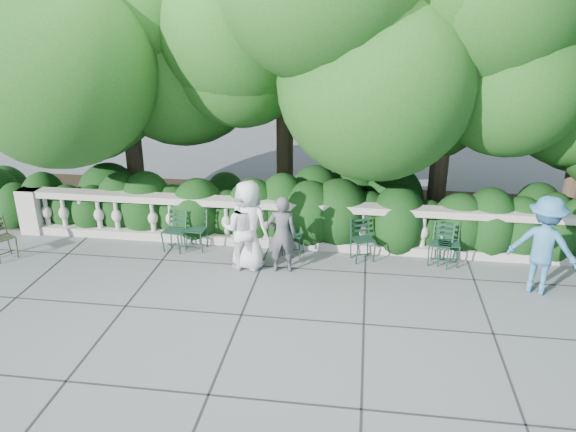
# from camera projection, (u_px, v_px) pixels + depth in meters

# --- Properties ---
(ground) EXTENTS (90.00, 90.00, 0.00)m
(ground) POSITION_uv_depth(u_px,v_px,m) (280.00, 288.00, 10.08)
(ground) COLOR #54585C
(ground) RESTS_ON ground
(balustrade) EXTENTS (12.00, 0.44, 1.00)m
(balustrade) POSITION_uv_depth(u_px,v_px,m) (293.00, 225.00, 11.55)
(balustrade) COLOR #9E998E
(balustrade) RESTS_ON ground
(shrub_hedge) EXTENTS (15.00, 2.60, 1.70)m
(shrub_hedge) POSITION_uv_depth(u_px,v_px,m) (300.00, 225.00, 12.84)
(shrub_hedge) COLOR black
(shrub_hedge) RESTS_ON ground
(tree_canopy) EXTENTS (15.04, 6.52, 6.78)m
(tree_canopy) POSITION_uv_depth(u_px,v_px,m) (336.00, 44.00, 11.47)
(tree_canopy) COLOR #3F3023
(tree_canopy) RESTS_ON ground
(chair_a) EXTENTS (0.47, 0.51, 0.84)m
(chair_a) POSITION_uv_depth(u_px,v_px,m) (194.00, 252.00, 11.48)
(chair_a) COLOR black
(chair_a) RESTS_ON ground
(chair_b) EXTENTS (0.51, 0.54, 0.84)m
(chair_b) POSITION_uv_depth(u_px,v_px,m) (172.00, 253.00, 11.42)
(chair_b) COLOR black
(chair_b) RESTS_ON ground
(chair_c) EXTENTS (0.50, 0.54, 0.84)m
(chair_c) POSITION_uv_depth(u_px,v_px,m) (291.00, 257.00, 11.25)
(chair_c) COLOR black
(chair_c) RESTS_ON ground
(chair_d) EXTENTS (0.59, 0.61, 0.84)m
(chair_d) POSITION_uv_depth(u_px,v_px,m) (364.00, 263.00, 11.01)
(chair_d) COLOR black
(chair_d) RESTS_ON ground
(chair_e) EXTENTS (0.46, 0.50, 0.84)m
(chair_e) POSITION_uv_depth(u_px,v_px,m) (447.00, 267.00, 10.83)
(chair_e) COLOR black
(chair_e) RESTS_ON ground
(chair_f) EXTENTS (0.57, 0.59, 0.84)m
(chair_f) POSITION_uv_depth(u_px,v_px,m) (437.00, 268.00, 10.81)
(chair_f) COLOR black
(chair_f) RESTS_ON ground
(chair_weathered) EXTENTS (0.64, 0.62, 0.84)m
(chair_weathered) POSITION_uv_depth(u_px,v_px,m) (9.00, 260.00, 11.12)
(chair_weathered) COLOR black
(chair_weathered) RESTS_ON ground
(person_businessman) EXTENTS (1.00, 0.85, 1.74)m
(person_businessman) POSITION_uv_depth(u_px,v_px,m) (248.00, 225.00, 10.55)
(person_businessman) COLOR silver
(person_businessman) RESTS_ON ground
(person_woman_grey) EXTENTS (0.59, 0.42, 1.50)m
(person_woman_grey) POSITION_uv_depth(u_px,v_px,m) (282.00, 234.00, 10.45)
(person_woman_grey) COLOR #424247
(person_woman_grey) RESTS_ON ground
(person_casual_man) EXTENTS (0.82, 0.66, 1.60)m
(person_casual_man) POSITION_uv_depth(u_px,v_px,m) (242.00, 229.00, 10.57)
(person_casual_man) COLOR silver
(person_casual_man) RESTS_ON ground
(person_older_blue) EXTENTS (1.31, 1.05, 1.78)m
(person_older_blue) POSITION_uv_depth(u_px,v_px,m) (544.00, 245.00, 9.65)
(person_older_blue) COLOR #306690
(person_older_blue) RESTS_ON ground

